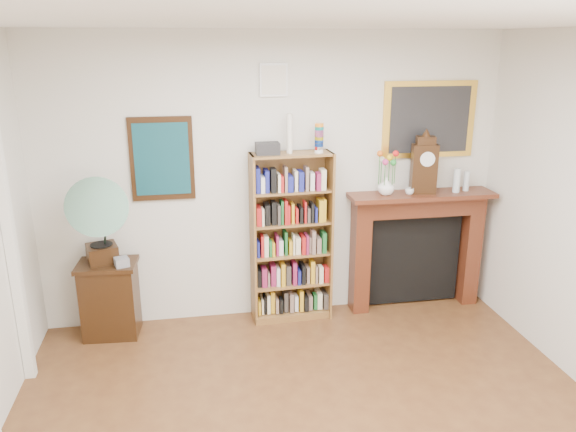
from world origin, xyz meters
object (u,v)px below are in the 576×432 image
object	(u,v)px
mantel_clock	(424,166)
bottle_left	(457,180)
side_cabinet	(110,299)
gramophone	(95,216)
flower_vase	(386,186)
teacup	(410,191)
bookshelf	(291,229)
fireplace	(416,239)
cd_stack	(122,262)
bottle_right	(466,181)

from	to	relation	value
mantel_clock	bottle_left	distance (m)	0.38
side_cabinet	gramophone	distance (m)	0.86
flower_vase	teacup	bearing A→B (deg)	-10.92
side_cabinet	teacup	distance (m)	3.06
bookshelf	teacup	distance (m)	1.22
mantel_clock	flower_vase	size ratio (longest dim) A/B	3.31
flower_vase	bookshelf	bearing A→B (deg)	179.71
fireplace	bottle_left	xyz separation A→B (m)	(0.35, -0.09, 0.63)
fireplace	mantel_clock	bearing A→B (deg)	-87.75
side_cabinet	gramophone	world-z (taller)	gramophone
mantel_clock	flower_vase	xyz separation A→B (m)	(-0.38, 0.01, -0.19)
bookshelf	mantel_clock	distance (m)	1.44
mantel_clock	side_cabinet	bearing A→B (deg)	-168.96
fireplace	bottle_left	size ratio (longest dim) A/B	6.15
mantel_clock	flower_vase	bearing A→B (deg)	-170.82
bookshelf	side_cabinet	xyz separation A→B (m)	(-1.75, -0.06, -0.58)
bookshelf	side_cabinet	bearing A→B (deg)	178.85
side_cabinet	fireplace	distance (m)	3.09
bookshelf	cd_stack	size ratio (longest dim) A/B	16.22
side_cabinet	fireplace	size ratio (longest dim) A/B	0.50
bottle_left	bottle_right	xyz separation A→B (m)	(0.12, 0.04, -0.02)
teacup	mantel_clock	bearing A→B (deg)	13.99
flower_vase	cd_stack	bearing A→B (deg)	-176.57
side_cabinet	bottle_left	bearing A→B (deg)	4.56
fireplace	teacup	world-z (taller)	teacup
side_cabinet	flower_vase	distance (m)	2.86
flower_vase	bottle_right	xyz separation A→B (m)	(0.85, 0.01, 0.01)
teacup	bottle_left	size ratio (longest dim) A/B	0.36
gramophone	bottle_right	xyz separation A→B (m)	(3.58, 0.16, 0.12)
gramophone	mantel_clock	bearing A→B (deg)	-13.60
cd_stack	fireplace	bearing A→B (deg)	4.09
mantel_clock	teacup	bearing A→B (deg)	-155.80
bottle_left	bottle_right	size ratio (longest dim) A/B	1.20
cd_stack	flower_vase	bearing A→B (deg)	3.43
cd_stack	gramophone	bearing A→B (deg)	-179.81
cd_stack	mantel_clock	size ratio (longest dim) A/B	0.21
fireplace	flower_vase	world-z (taller)	flower_vase
bookshelf	teacup	world-z (taller)	bookshelf
side_cabinet	cd_stack	distance (m)	0.44
side_cabinet	mantel_clock	bearing A→B (deg)	5.05
teacup	bottle_left	distance (m)	0.50
gramophone	cd_stack	world-z (taller)	gramophone
side_cabinet	flower_vase	bearing A→B (deg)	5.31
mantel_clock	cd_stack	bearing A→B (deg)	-166.94
fireplace	flower_vase	size ratio (longest dim) A/B	8.61
cd_stack	bottle_left	bearing A→B (deg)	2.13
cd_stack	flower_vase	size ratio (longest dim) A/B	0.70
gramophone	cd_stack	bearing A→B (deg)	-16.10
side_cabinet	flower_vase	world-z (taller)	flower_vase
bookshelf	flower_vase	world-z (taller)	bookshelf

